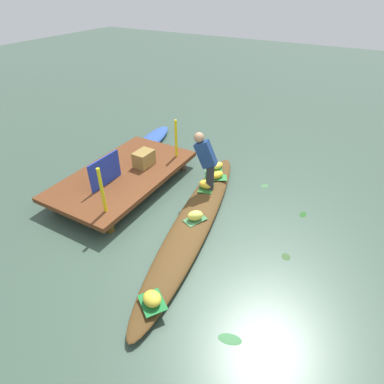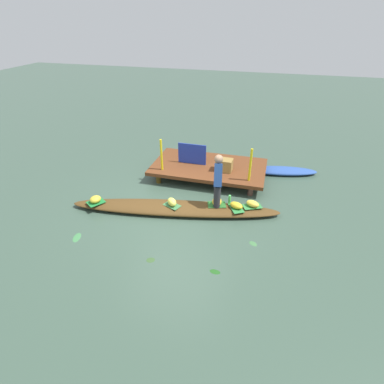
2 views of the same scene
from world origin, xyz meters
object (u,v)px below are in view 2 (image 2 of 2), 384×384
banana_bunch_1 (236,205)px  water_bottle (230,199)px  banana_bunch_3 (217,202)px  market_banner (192,154)px  vendor_boat (175,208)px  moored_boat (281,171)px  vendor_person (218,179)px  banana_bunch_2 (172,202)px  produce_crate (224,165)px  banana_bunch_0 (95,199)px  banana_bunch_4 (253,204)px

banana_bunch_1 → water_bottle: bearing=139.1°
banana_bunch_3 → market_banner: bearing=122.2°
vendor_boat → water_bottle: water_bottle is taller
moored_boat → vendor_person: size_ratio=1.71×
banana_bunch_2 → vendor_person: vendor_person is taller
water_bottle → market_banner: (-1.35, 1.56, 0.36)m
banana_bunch_2 → water_bottle: water_bottle is taller
banana_bunch_3 → water_bottle: 0.31m
banana_bunch_1 → banana_bunch_2: (-1.49, -0.29, 0.02)m
vendor_person → produce_crate: size_ratio=2.77×
banana_bunch_0 → water_bottle: water_bottle is taller
moored_boat → banana_bunch_4: size_ratio=6.66×
banana_bunch_4 → market_banner: size_ratio=0.38×
banana_bunch_0 → banana_bunch_2: banana_bunch_2 is taller
banana_bunch_3 → banana_bunch_4: bearing=10.1°
moored_boat → vendor_person: vendor_person is taller
banana_bunch_0 → produce_crate: produce_crate is taller
market_banner → produce_crate: 1.00m
banana_bunch_4 → water_bottle: water_bottle is taller
banana_bunch_0 → banana_bunch_2: 1.86m
banana_bunch_4 → banana_bunch_3: bearing=-169.9°
market_banner → moored_boat: bearing=17.6°
vendor_person → produce_crate: (-0.10, 1.48, -0.35)m
banana_bunch_0 → produce_crate: bearing=38.2°
banana_bunch_3 → vendor_person: bearing=110.6°
banana_bunch_3 → produce_crate: 1.52m
vendor_boat → market_banner: size_ratio=6.12×
banana_bunch_3 → water_bottle: size_ratio=1.38×
moored_boat → banana_bunch_4: bearing=-115.4°
vendor_person → water_bottle: (0.29, 0.13, -0.58)m
banana_bunch_2 → banana_bunch_4: size_ratio=0.91×
banana_bunch_4 → market_banner: market_banner is taller
vendor_person → produce_crate: vendor_person is taller
moored_boat → banana_bunch_3: 2.88m
banana_bunch_0 → banana_bunch_3: banana_bunch_3 is taller
vendor_person → banana_bunch_1: bearing=-4.3°
moored_boat → banana_bunch_1: 2.69m
vendor_boat → banana_bunch_2: banana_bunch_2 is taller
water_bottle → moored_boat: bearing=63.2°
banana_bunch_2 → water_bottle: bearing=19.2°
moored_boat → vendor_boat: bearing=-141.8°
banana_bunch_1 → produce_crate: produce_crate is taller
produce_crate → banana_bunch_4: bearing=-55.5°
banana_bunch_0 → banana_bunch_2: bearing=10.9°
vendor_person → market_banner: vendor_person is taller
banana_bunch_0 → vendor_person: size_ratio=0.23×
banana_bunch_0 → banana_bunch_2: size_ratio=0.97×
vendor_boat → banana_bunch_0: banana_bunch_0 is taller
banana_bunch_3 → vendor_person: 0.60m
banana_bunch_0 → market_banner: size_ratio=0.34×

